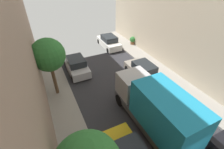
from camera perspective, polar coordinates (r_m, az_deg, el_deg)
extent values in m
cylinder|color=black|center=(10.33, -2.39, -23.90)|extent=(0.22, 0.64, 0.64)
cylinder|color=black|center=(10.74, 5.78, -20.72)|extent=(0.22, 0.64, 0.64)
cube|color=silver|center=(16.67, -12.50, 2.80)|extent=(1.76, 4.20, 0.76)
cube|color=#1E2328|center=(16.19, -12.67, 4.65)|extent=(1.56, 2.10, 0.64)
cylinder|color=black|center=(18.00, -16.10, 3.91)|extent=(0.22, 0.64, 0.64)
cylinder|color=black|center=(18.24, -11.35, 5.08)|extent=(0.22, 0.64, 0.64)
cylinder|color=black|center=(15.40, -13.65, -1.34)|extent=(0.22, 0.64, 0.64)
cylinder|color=black|center=(15.68, -8.18, 0.09)|extent=(0.22, 0.64, 0.64)
cube|color=gray|center=(15.63, 10.77, 0.69)|extent=(1.76, 4.20, 0.76)
cube|color=#1E2328|center=(15.16, 11.38, 2.60)|extent=(1.56, 2.10, 0.64)
cylinder|color=black|center=(16.44, 5.40, 2.10)|extent=(0.22, 0.64, 0.64)
cylinder|color=black|center=(17.19, 9.90, 3.29)|extent=(0.22, 0.64, 0.64)
cylinder|color=black|center=(14.38, 11.63, -3.94)|extent=(0.22, 0.64, 0.64)
cylinder|color=black|center=(15.24, 16.39, -2.26)|extent=(0.22, 0.64, 0.64)
cube|color=white|center=(21.48, -1.17, 11.13)|extent=(1.76, 4.20, 0.76)
cube|color=#1E2328|center=(21.08, -1.02, 12.72)|extent=(1.56, 2.10, 0.64)
cylinder|color=black|center=(22.61, -4.68, 11.63)|extent=(0.22, 0.64, 0.64)
cylinder|color=black|center=(23.16, -1.02, 12.33)|extent=(0.22, 0.64, 0.64)
cylinder|color=black|center=(20.00, -1.34, 8.54)|extent=(0.22, 0.64, 0.64)
cylinder|color=black|center=(20.63, 2.66, 9.36)|extent=(0.22, 0.64, 0.64)
cube|color=#4C4C51|center=(11.32, 13.89, -14.61)|extent=(2.20, 6.60, 0.50)
cube|color=#B7B7BC|center=(11.92, 7.67, -3.47)|extent=(2.10, 1.80, 1.70)
cube|color=#1E8CB7|center=(9.82, 18.67, -12.80)|extent=(2.24, 4.20, 2.40)
cylinder|color=black|center=(12.52, 2.86, -9.05)|extent=(0.30, 0.96, 0.96)
cylinder|color=black|center=(13.35, 10.35, -6.39)|extent=(0.30, 0.96, 0.96)
cylinder|color=black|center=(11.16, 25.97, -21.27)|extent=(0.30, 0.96, 0.96)
cylinder|color=brown|center=(13.64, -19.71, -1.81)|extent=(0.26, 0.26, 2.65)
sphere|color=#2D7233|center=(12.52, -21.69, 6.49)|extent=(2.46, 2.46, 2.46)
cylinder|color=brown|center=(22.22, 7.19, 11.12)|extent=(0.49, 0.49, 0.39)
sphere|color=#2D7233|center=(22.03, 7.28, 12.27)|extent=(0.73, 0.73, 0.73)
cylinder|color=#B2A899|center=(18.71, -23.24, 3.69)|extent=(0.35, 0.35, 0.41)
sphere|color=#23602D|center=(18.54, -23.50, 4.69)|extent=(0.42, 0.42, 0.42)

